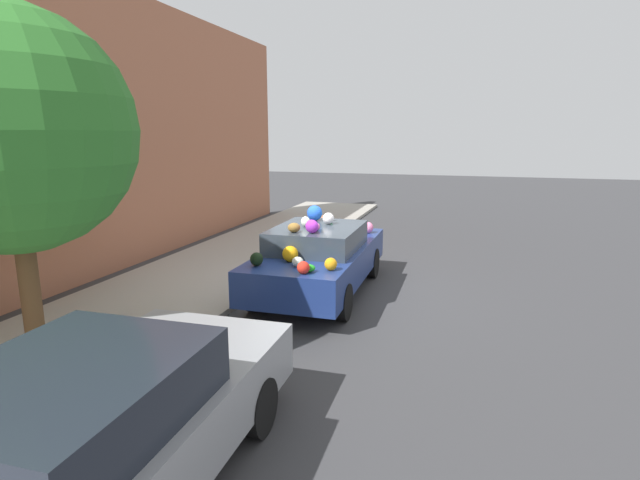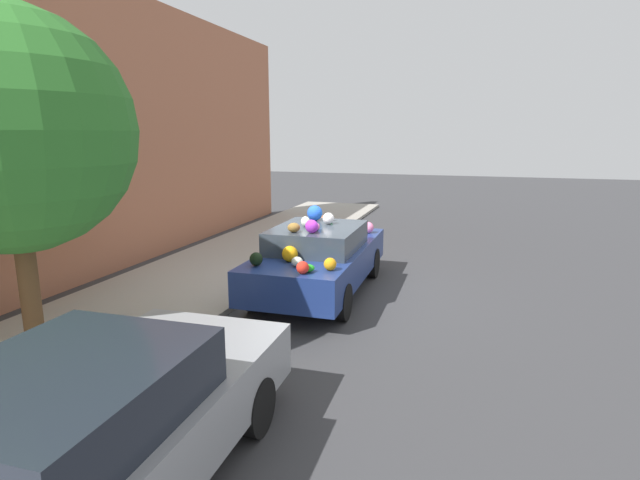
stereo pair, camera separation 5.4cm
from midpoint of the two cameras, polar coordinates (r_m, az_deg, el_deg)
ground_plane at (r=9.89m, az=-0.07°, el=-5.95°), size 60.00×60.00×0.00m
sidewalk_curb at (r=10.96m, az=-13.70°, el=-4.21°), size 24.00×3.20×0.11m
building_facade at (r=11.80m, az=-24.16°, el=11.08°), size 18.00×1.20×6.22m
street_tree at (r=7.08m, az=-31.77°, el=10.50°), size 2.94×2.94×4.45m
fire_hydrant at (r=12.54m, az=-4.50°, el=0.01°), size 0.20×0.20×0.70m
art_car at (r=9.66m, az=0.09°, el=-1.90°), size 4.35×1.84×1.65m
parked_car_plain at (r=4.60m, az=-24.96°, el=-19.68°), size 4.50×1.93×1.39m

